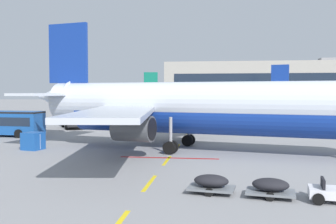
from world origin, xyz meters
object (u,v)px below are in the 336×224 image
airliner_foreground (195,107)px  airliner_far_center (108,98)px  uld_cargo_container (33,141)px  fuel_service_truck (73,117)px  baggage_train (271,187)px

airliner_foreground → airliner_far_center: (-28.31, 67.91, -0.46)m
airliner_foreground → uld_cargo_container: size_ratio=18.16×
airliner_foreground → uld_cargo_container: airliner_foreground is taller
fuel_service_truck → baggage_train: bearing=-54.9°
airliner_far_center → baggage_train: 89.34m
baggage_train → airliner_foreground: bearing=107.7°
airliner_far_center → baggage_train: (33.11, -82.93, -2.96)m
airliner_foreground → airliner_far_center: bearing=112.6°
airliner_foreground → fuel_service_truck: (-19.18, 19.06, -2.30)m
airliner_foreground → baggage_train: 16.13m
airliner_far_center → baggage_train: size_ratio=3.44×
airliner_far_center → fuel_service_truck: 49.73m
airliner_far_center → uld_cargo_container: 70.84m
airliner_far_center → fuel_service_truck: bearing=-79.4°
fuel_service_truck → baggage_train: 41.68m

